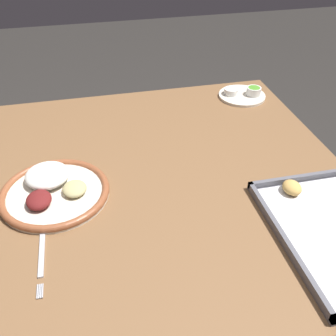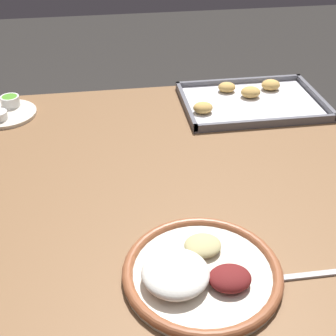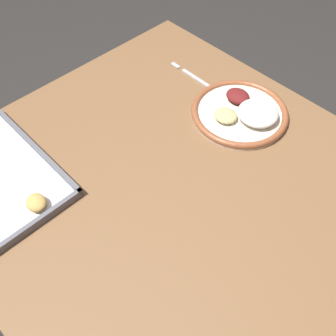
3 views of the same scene
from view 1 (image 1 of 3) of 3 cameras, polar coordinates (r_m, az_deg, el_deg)
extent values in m
plane|color=#282623|center=(1.68, -0.05, -21.24)|extent=(8.00, 8.00, 0.00)
cube|color=brown|center=(1.13, -0.07, -1.63)|extent=(1.09, 1.04, 0.03)
cylinder|color=brown|center=(1.75, -19.02, -3.24)|extent=(0.06, 0.06, 0.71)
cylinder|color=brown|center=(1.86, 10.77, 0.84)|extent=(0.06, 0.06, 0.71)
cylinder|color=beige|center=(1.09, -16.06, -3.65)|extent=(0.29, 0.29, 0.01)
torus|color=brown|center=(1.09, -16.12, -3.41)|extent=(0.29, 0.29, 0.02)
ellipsoid|color=silver|center=(1.12, -17.11, -1.01)|extent=(0.12, 0.12, 0.04)
ellipsoid|color=maroon|center=(1.05, -18.24, -4.42)|extent=(0.08, 0.06, 0.03)
ellipsoid|color=tan|center=(1.07, -13.41, -2.94)|extent=(0.07, 0.06, 0.02)
cube|color=#B2B2B7|center=(0.96, -17.82, -11.08)|extent=(0.17, 0.01, 0.00)
cylinder|color=#B2B2B7|center=(0.89, -18.46, -16.67)|extent=(0.04, 0.00, 0.00)
cylinder|color=#B2B2B7|center=(0.89, -18.22, -16.65)|extent=(0.04, 0.00, 0.00)
cylinder|color=#B2B2B7|center=(0.89, -17.98, -16.63)|extent=(0.04, 0.00, 0.00)
cylinder|color=#B2B2B7|center=(0.89, -17.74, -16.61)|extent=(0.04, 0.00, 0.00)
cylinder|color=beige|center=(1.56, 10.67, 10.27)|extent=(0.18, 0.18, 0.01)
cylinder|color=silver|center=(1.55, 9.15, 10.92)|extent=(0.05, 0.05, 0.02)
cylinder|color=#593319|center=(1.55, 9.18, 11.21)|extent=(0.04, 0.04, 0.01)
cylinder|color=silver|center=(1.56, 12.34, 10.83)|extent=(0.05, 0.05, 0.03)
cylinder|color=#51992D|center=(1.56, 12.40, 11.24)|extent=(0.04, 0.04, 0.01)
cube|color=#595960|center=(0.96, 16.62, -10.07)|extent=(0.42, 0.01, 0.02)
cube|color=#595960|center=(1.15, 18.50, -1.42)|extent=(0.01, 0.30, 0.02)
ellipsoid|color=tan|center=(1.09, 17.55, -2.72)|extent=(0.06, 0.05, 0.03)
camera|label=2|loc=(1.21, -52.72, 21.57)|focal=50.00mm
camera|label=3|loc=(1.47, 17.28, 41.15)|focal=42.00mm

